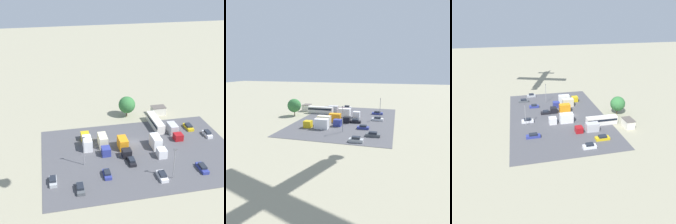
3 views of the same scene
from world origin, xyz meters
The scene contains 20 objects.
ground_plane centered at (0.00, 0.00, 0.00)m, with size 400.00×400.00×0.00m, color gray.
parking_lot_surface centered at (0.00, 6.13, 0.04)m, with size 55.14×37.12×0.08m.
shed_building centered at (-13.62, -17.12, 1.56)m, with size 4.96×3.42×3.10m.
bus centered at (-9.57, -8.55, 1.70)m, with size 2.61×11.63×3.00m.
parked_car_0 centered at (-13.75, 17.02, 0.69)m, with size 1.75×4.75×1.47m.
parked_car_1 centered at (24.83, 14.55, 0.74)m, with size 1.81×4.12×1.58m.
parked_car_2 centered at (-23.60, 0.74, 0.76)m, with size 1.72×4.22×1.62m.
parked_car_3 centered at (18.60, 18.63, 0.70)m, with size 1.89×4.46×1.49m.
parked_car_4 centered at (11.24, 14.45, 0.68)m, with size 1.81×4.09×1.43m.
parked_car_5 centered at (-19.81, -4.93, 0.70)m, with size 1.98×4.69×1.48m.
parked_car_6 centered at (-2.23, 18.14, 0.71)m, with size 1.94×4.46×1.52m.
parked_car_7 centered at (3.66, 10.36, 0.70)m, with size 1.79×4.10×1.50m.
parked_truck_0 centered at (14.36, -1.00, 1.65)m, with size 2.50×8.84×3.43m.
parked_truck_1 centered at (-5.39, 5.28, 1.72)m, with size 2.50×9.10×3.58m.
parked_truck_2 centered at (-13.58, -2.19, 1.43)m, with size 2.59×8.32×2.95m.
parked_truck_3 centered at (4.20, 3.67, 1.59)m, with size 2.53×8.13×3.30m.
parked_truck_4 centered at (9.68, 1.21, 1.65)m, with size 2.47×8.95×3.43m.
tree_near_shed centered at (-2.25, -18.05, 4.45)m, with size 5.88×5.88×7.40m.
light_pole_lot_centre centered at (16.36, 8.46, 4.80)m, with size 0.90×0.28×8.57m.
light_pole_lot_edge centered at (-4.81, 18.79, 4.80)m, with size 0.90×0.28×8.57m.
Camera 2 is at (83.29, 25.23, 21.16)m, focal length 35.00 mm.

